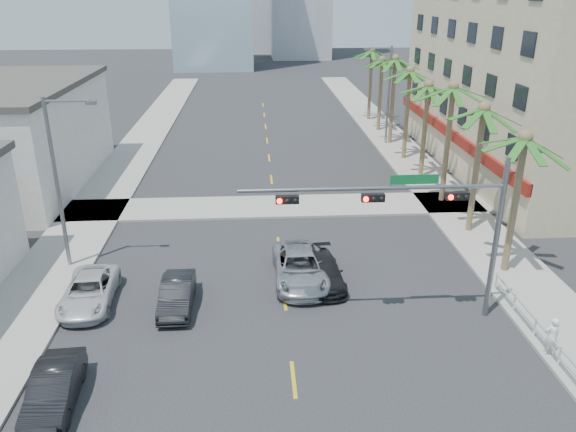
{
  "coord_description": "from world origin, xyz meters",
  "views": [
    {
      "loc": [
        -1.29,
        -13.3,
        13.76
      ],
      "look_at": [
        0.28,
        11.85,
        3.5
      ],
      "focal_mm": 35.0,
      "sensor_mm": 36.0,
      "label": 1
    }
  ],
  "objects_px": {
    "traffic_signal_mast": "(426,213)",
    "pedestrian": "(552,336)",
    "car_lane_left": "(177,294)",
    "car_lane_right": "(323,272)",
    "car_parked_far": "(89,291)",
    "car_lane_center": "(300,267)",
    "car_parked_mid": "(54,389)"
  },
  "relations": [
    {
      "from": "car_lane_center",
      "to": "car_lane_left",
      "type": "bearing_deg",
      "value": -160.52
    },
    {
      "from": "car_parked_far",
      "to": "car_lane_left",
      "type": "bearing_deg",
      "value": -10.15
    },
    {
      "from": "car_lane_left",
      "to": "traffic_signal_mast",
      "type": "bearing_deg",
      "value": -8.8
    },
    {
      "from": "car_lane_left",
      "to": "car_lane_center",
      "type": "relative_size",
      "value": 0.73
    },
    {
      "from": "traffic_signal_mast",
      "to": "car_lane_left",
      "type": "height_order",
      "value": "traffic_signal_mast"
    },
    {
      "from": "car_lane_center",
      "to": "pedestrian",
      "type": "relative_size",
      "value": 3.34
    },
    {
      "from": "car_parked_mid",
      "to": "car_lane_left",
      "type": "bearing_deg",
      "value": 57.24
    },
    {
      "from": "car_lane_right",
      "to": "pedestrian",
      "type": "bearing_deg",
      "value": -42.03
    },
    {
      "from": "car_lane_right",
      "to": "pedestrian",
      "type": "distance_m",
      "value": 10.62
    },
    {
      "from": "pedestrian",
      "to": "car_parked_mid",
      "type": "bearing_deg",
      "value": 1.91
    },
    {
      "from": "traffic_signal_mast",
      "to": "car_parked_far",
      "type": "relative_size",
      "value": 2.31
    },
    {
      "from": "car_lane_left",
      "to": "pedestrian",
      "type": "bearing_deg",
      "value": -17.8
    },
    {
      "from": "car_parked_far",
      "to": "pedestrian",
      "type": "height_order",
      "value": "pedestrian"
    },
    {
      "from": "traffic_signal_mast",
      "to": "pedestrian",
      "type": "xyz_separation_m",
      "value": [
        4.52,
        -3.2,
        -4.08
      ]
    },
    {
      "from": "car_lane_center",
      "to": "car_lane_right",
      "type": "bearing_deg",
      "value": -16.64
    },
    {
      "from": "car_lane_right",
      "to": "car_lane_left",
      "type": "bearing_deg",
      "value": -168.71
    },
    {
      "from": "traffic_signal_mast",
      "to": "car_parked_far",
      "type": "distance_m",
      "value": 15.69
    },
    {
      "from": "traffic_signal_mast",
      "to": "car_lane_center",
      "type": "relative_size",
      "value": 2.0
    },
    {
      "from": "car_parked_mid",
      "to": "car_lane_right",
      "type": "height_order",
      "value": "car_parked_mid"
    },
    {
      "from": "car_lane_center",
      "to": "car_lane_right",
      "type": "relative_size",
      "value": 1.26
    },
    {
      "from": "car_parked_far",
      "to": "car_parked_mid",
      "type": "bearing_deg",
      "value": -87.55
    },
    {
      "from": "car_lane_center",
      "to": "pedestrian",
      "type": "xyz_separation_m",
      "value": [
        9.43,
        -6.94,
        0.21
      ]
    },
    {
      "from": "car_lane_center",
      "to": "pedestrian",
      "type": "distance_m",
      "value": 11.71
    },
    {
      "from": "car_parked_mid",
      "to": "car_lane_left",
      "type": "relative_size",
      "value": 1.03
    },
    {
      "from": "traffic_signal_mast",
      "to": "car_lane_center",
      "type": "bearing_deg",
      "value": 142.67
    },
    {
      "from": "car_lane_right",
      "to": "car_lane_center",
      "type": "bearing_deg",
      "value": 160.64
    },
    {
      "from": "traffic_signal_mast",
      "to": "car_parked_far",
      "type": "bearing_deg",
      "value": 171.86
    },
    {
      "from": "traffic_signal_mast",
      "to": "car_parked_far",
      "type": "xyz_separation_m",
      "value": [
        -14.91,
        2.13,
        -4.39
      ]
    },
    {
      "from": "car_parked_far",
      "to": "car_lane_center",
      "type": "relative_size",
      "value": 0.86
    },
    {
      "from": "car_lane_left",
      "to": "pedestrian",
      "type": "xyz_separation_m",
      "value": [
        15.3,
        -4.78,
        0.31
      ]
    },
    {
      "from": "car_lane_left",
      "to": "car_lane_right",
      "type": "bearing_deg",
      "value": 14.29
    },
    {
      "from": "car_parked_mid",
      "to": "pedestrian",
      "type": "xyz_separation_m",
      "value": [
        18.82,
        1.61,
        0.3
      ]
    }
  ]
}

